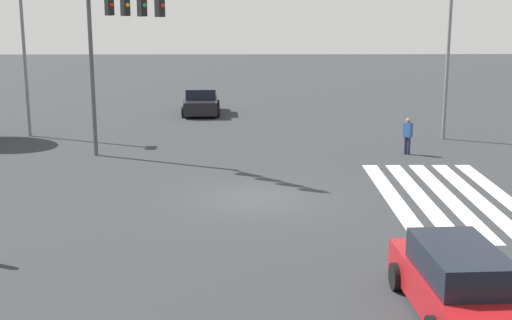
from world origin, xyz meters
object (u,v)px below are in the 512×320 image
pedestrian (408,134)px  street_light_pole_b (24,44)px  car_2 (201,102)px  street_light_pole_a (450,27)px  traffic_signal_mast (115,32)px  car_1 (455,282)px

pedestrian → street_light_pole_b: street_light_pole_b is taller
car_2 → street_light_pole_b: size_ratio=0.57×
pedestrian → street_light_pole_a: (3.42, -2.51, 4.46)m
traffic_signal_mast → car_2: traffic_signal_mast is taller
street_light_pole_a → traffic_signal_mast: bearing=107.7°
street_light_pole_b → pedestrian: bearing=-104.0°
car_1 → traffic_signal_mast: bearing=30.2°
pedestrian → street_light_pole_a: 6.15m
street_light_pole_a → street_light_pole_b: street_light_pole_a is taller
traffic_signal_mast → car_2: 13.71m
car_1 → street_light_pole_a: street_light_pole_a is taller
traffic_signal_mast → pedestrian: 13.16m
car_1 → street_light_pole_b: street_light_pole_b is taller
traffic_signal_mast → street_light_pole_a: size_ratio=0.79×
car_2 → pedestrian: bearing=38.1°
street_light_pole_b → traffic_signal_mast: bearing=-136.3°
car_2 → pedestrian: size_ratio=2.66×
traffic_signal_mast → car_2: size_ratio=1.67×
car_2 → street_light_pole_a: street_light_pole_a is taller
car_1 → pedestrian: bearing=-11.9°
traffic_signal_mast → street_light_pole_b: bearing=178.7°
traffic_signal_mast → street_light_pole_b: street_light_pole_b is taller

